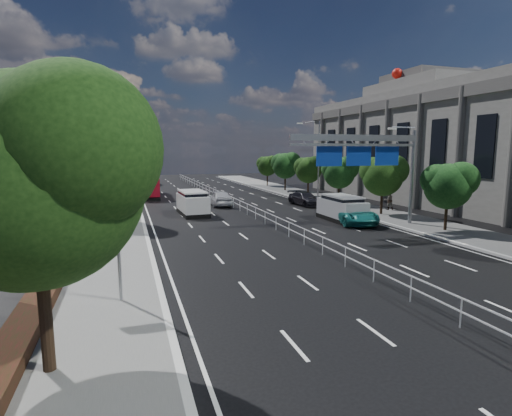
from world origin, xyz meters
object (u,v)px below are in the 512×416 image
overhead_gantry (369,152)px  white_minivan (193,203)px  near_car_dark (153,180)px  toilet_sign (104,228)px  pedestrian_b (389,200)px  near_car_silver (219,198)px  parked_car_dark (305,199)px  red_bus (149,184)px  parked_car_teal (352,213)px  silver_minivan (342,208)px  pedestrian_a (351,203)px

overhead_gantry → white_minivan: overhead_gantry is taller
near_car_dark → white_minivan: bearing=97.4°
toilet_sign → pedestrian_b: bearing=34.0°
near_car_silver → pedestrian_b: (14.40, -8.62, 0.23)m
white_minivan → near_car_dark: 33.54m
near_car_silver → parked_car_dark: 8.93m
red_bus → parked_car_dark: (15.06, -13.55, -0.92)m
near_car_dark → toilet_sign: bearing=89.8°
parked_car_teal → silver_minivan: bearing=107.1°
parked_car_teal → pedestrian_b: pedestrian_b is taller
overhead_gantry → parked_car_dark: size_ratio=2.15×
pedestrian_a → near_car_silver: bearing=-47.7°
pedestrian_a → pedestrian_b: size_ratio=0.85×
near_car_silver → silver_minivan: silver_minivan is taller
white_minivan → red_bus: (-2.92, 15.94, 0.55)m
near_car_silver → parked_car_dark: near_car_silver is taller
white_minivan → near_car_dark: (-1.33, 33.52, -0.29)m
near_car_silver → near_car_dark: bearing=-79.9°
near_car_dark → parked_car_teal: bearing=112.0°
silver_minivan → parked_car_dark: 9.35m
red_bus → parked_car_dark: bearing=-39.1°
toilet_sign → parked_car_teal: toilet_sign is taller
overhead_gantry → parked_car_teal: 5.20m
overhead_gantry → white_minivan: size_ratio=2.03×
toilet_sign → pedestrian_a: 26.66m
near_car_silver → near_car_dark: size_ratio=1.02×
red_bus → near_car_dark: bearing=87.7°
white_minivan → near_car_dark: size_ratio=1.09×
overhead_gantry → pedestrian_b: 10.30m
silver_minivan → parked_car_teal: 1.26m
white_minivan → pedestrian_a: white_minivan is taller
toilet_sign → parked_car_teal: (17.66, 12.00, -2.16)m
toilet_sign → silver_minivan: size_ratio=0.86×
toilet_sign → white_minivan: 21.19m
near_car_silver → pedestrian_b: pedestrian_b is taller
white_minivan → pedestrian_b: size_ratio=2.81×
overhead_gantry → white_minivan: (-11.32, 10.07, -4.55)m
silver_minivan → pedestrian_b: (6.90, 3.22, 0.01)m
near_car_silver → pedestrian_a: bearing=142.6°
overhead_gantry → pedestrian_b: bearing=43.9°
near_car_silver → silver_minivan: (7.50, -11.84, 0.22)m
white_minivan → parked_car_teal: 13.90m
pedestrian_a → pedestrian_b: 3.82m
near_car_dark → pedestrian_a: pedestrian_a is taller
toilet_sign → overhead_gantry: (17.69, 10.05, 2.66)m
toilet_sign → parked_car_teal: bearing=34.2°
parked_car_dark → overhead_gantry: bearing=-100.6°
white_minivan → silver_minivan: white_minivan is taller
overhead_gantry → silver_minivan: size_ratio=2.04×
parked_car_teal → parked_car_dark: (0.86, 10.51, -0.10)m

